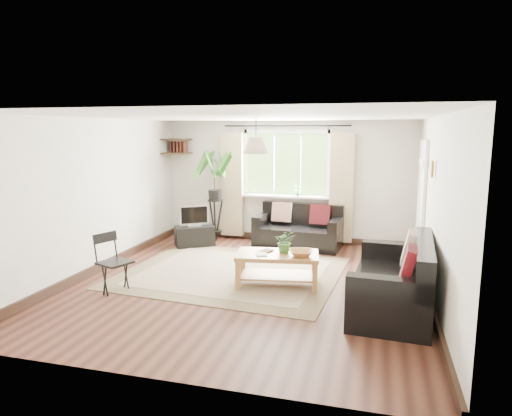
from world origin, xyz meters
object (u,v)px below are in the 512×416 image
(sofa_back, at_px, (298,227))
(coffee_table, at_px, (277,269))
(tv_stand, at_px, (195,236))
(folding_chair, at_px, (115,264))
(palm_stand, at_px, (215,196))
(sofa_right, at_px, (392,276))

(sofa_back, relative_size, coffee_table, 1.39)
(sofa_back, bearing_deg, tv_stand, -161.39)
(sofa_back, bearing_deg, folding_chair, -117.15)
(sofa_back, distance_m, folding_chair, 3.72)
(palm_stand, distance_m, folding_chair, 3.24)
(sofa_back, xyz_separation_m, coffee_table, (0.09, -2.28, -0.14))
(tv_stand, distance_m, folding_chair, 2.69)
(sofa_back, relative_size, tv_stand, 2.23)
(palm_stand, height_order, folding_chair, palm_stand)
(sofa_back, height_order, folding_chair, folding_chair)
(sofa_right, xyz_separation_m, folding_chair, (-3.65, -0.35, -0.02))
(tv_stand, relative_size, folding_chair, 0.89)
(palm_stand, relative_size, folding_chair, 2.24)
(coffee_table, bearing_deg, tv_stand, 138.22)
(sofa_back, xyz_separation_m, tv_stand, (-1.95, -0.46, -0.19))
(coffee_table, relative_size, folding_chair, 1.43)
(tv_stand, bearing_deg, sofa_back, -20.05)
(sofa_right, distance_m, palm_stand, 4.42)
(tv_stand, height_order, folding_chair, folding_chair)
(folding_chair, bearing_deg, sofa_back, -11.34)
(palm_stand, bearing_deg, tv_stand, -116.11)
(sofa_back, bearing_deg, palm_stand, -176.31)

